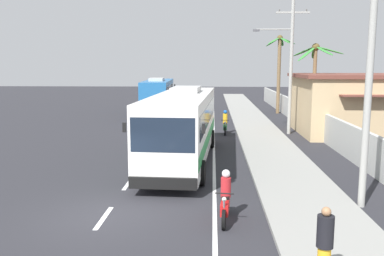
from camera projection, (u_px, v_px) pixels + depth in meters
The scene contains 14 objects.
ground_plane at pixel (106, 215), 13.47m from camera, with size 160.00×160.00×0.00m, color #28282D.
sidewalk_kerb at pixel (272, 151), 22.99m from camera, with size 3.20×90.00×0.14m, color gray.
lane_markings at pixel (194, 138), 27.63m from camera, with size 3.71×71.00×0.01m.
boundary_wall at pixel (323, 127), 26.63m from camera, with size 0.24×60.00×1.81m, color #B2B2AD.
coach_bus_foreground at pixel (183, 123), 20.78m from camera, with size 3.43×12.29×3.69m.
coach_bus_far_lane at pixel (158, 95), 41.74m from camera, with size 3.17×11.27×3.58m.
motorcycle_beside_bus at pixel (225, 124), 29.23m from camera, with size 0.56×1.96×1.67m.
motorcycle_trailing at pixel (225, 200), 12.90m from camera, with size 0.56×1.96×1.61m.
pedestrian_near_kerb at pixel (325, 245), 8.76m from camera, with size 0.36×0.36×1.76m.
utility_pole_nearest at pixel (371, 50), 13.45m from camera, with size 2.44×0.24×10.24m.
utility_pole_mid at pixel (290, 61), 28.52m from camera, with size 3.81×0.24×9.47m.
palm_nearest at pixel (315, 67), 30.27m from camera, with size 3.61×3.81×6.41m.
palm_second at pixel (279, 63), 40.89m from camera, with size 2.98×2.99×7.75m.
roadside_building at pixel (379, 104), 28.76m from camera, with size 11.54×7.75×4.23m.
Camera 1 is at (3.46, -12.72, 4.85)m, focal length 38.56 mm.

